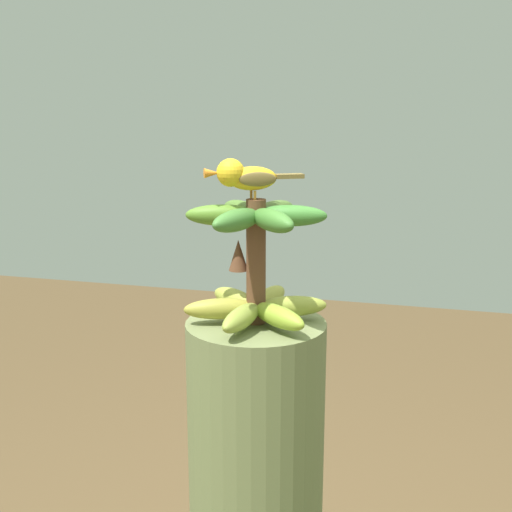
% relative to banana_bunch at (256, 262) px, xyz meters
% --- Properties ---
extents(banana_bunch, '(0.26, 0.27, 0.23)m').
position_rel_banana_bunch_xyz_m(banana_bunch, '(0.00, 0.00, 0.00)').
color(banana_bunch, brown).
rests_on(banana_bunch, banana_tree).
extents(perched_bird, '(0.17, 0.10, 0.07)m').
position_rel_banana_bunch_xyz_m(perched_bird, '(0.02, 0.00, 0.16)').
color(perched_bird, '#C68933').
rests_on(perched_bird, banana_bunch).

